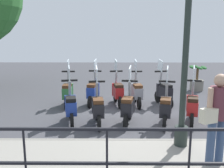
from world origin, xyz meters
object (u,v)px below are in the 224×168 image
object	(u,v)px
scooter_near_3	(98,108)
scooter_far_4	(68,92)
scooter_far_1	(137,92)
scooter_far_2	(118,91)
lamp_post_near	(186,48)
potted_palm	(197,80)
scooter_far_0	(164,91)
scooter_near_1	(166,107)
scooter_near_0	(192,106)
scooter_near_4	(71,106)
pedestrian_with_bag	(217,113)
scooter_far_3	(93,91)
scooter_near_2	(128,107)

from	to	relation	value
scooter_near_3	scooter_far_4	bearing A→B (deg)	24.19
scooter_far_1	scooter_far_2	distance (m)	0.65
lamp_post_near	potted_palm	size ratio (longest dim) A/B	4.17
potted_palm	scooter_far_2	distance (m)	4.13
scooter_far_0	scooter_far_1	bearing A→B (deg)	76.05
scooter_near_1	scooter_near_0	bearing A→B (deg)	-65.81
scooter_far_2	scooter_near_4	bearing A→B (deg)	133.25
pedestrian_with_bag	scooter_far_0	xyz separation A→B (m)	(4.13, 0.07, -0.60)
potted_palm	scooter_far_3	bearing A→B (deg)	117.90
pedestrian_with_bag	scooter_far_0	distance (m)	4.18
scooter_near_0	scooter_far_1	xyz separation A→B (m)	(1.69, 1.33, 0.00)
potted_palm	scooter_near_4	xyz separation A→B (m)	(-4.05, 4.72, 0.04)
lamp_post_near	potted_palm	bearing A→B (deg)	-20.93
scooter_near_2	scooter_far_1	bearing A→B (deg)	-1.44
scooter_near_3	scooter_far_4	distance (m)	2.14
potted_palm	scooter_far_0	bearing A→B (deg)	141.08
scooter_near_1	scooter_far_1	distance (m)	1.91
potted_palm	scooter_far_3	distance (m)	4.81
scooter_near_2	scooter_far_0	size ratio (longest dim) A/B	1.00
pedestrian_with_bag	scooter_far_2	size ratio (longest dim) A/B	1.03
scooter_near_3	scooter_far_1	distance (m)	2.20
lamp_post_near	scooter_near_2	distance (m)	2.50
scooter_far_3	scooter_far_4	world-z (taller)	same
lamp_post_near	scooter_far_0	distance (m)	3.79
scooter_near_1	scooter_near_3	size ratio (longest dim) A/B	1.00
potted_palm	scooter_near_0	size ratio (longest dim) A/B	0.69
scooter_near_0	scooter_far_3	distance (m)	3.33
pedestrian_with_bag	scooter_near_1	size ratio (longest dim) A/B	1.03
pedestrian_with_bag	scooter_near_0	distance (m)	2.51
scooter_far_2	scooter_far_0	bearing A→B (deg)	-100.94
scooter_near_4	scooter_far_1	xyz separation A→B (m)	(1.70, -1.94, 0.00)
lamp_post_near	scooter_near_3	size ratio (longest dim) A/B	2.87
scooter_near_2	scooter_near_3	xyz separation A→B (m)	(-0.09, 0.80, 0.00)
pedestrian_with_bag	scooter_far_0	size ratio (longest dim) A/B	1.03
scooter_far_1	scooter_far_2	bearing A→B (deg)	79.90
scooter_far_3	scooter_far_4	xyz separation A→B (m)	(-0.13, 0.85, 0.00)
scooter_near_3	scooter_far_2	bearing A→B (deg)	-23.59
pedestrian_with_bag	potted_palm	size ratio (longest dim) A/B	1.50
scooter_far_4	scooter_far_3	bearing A→B (deg)	-83.69
scooter_near_0	scooter_far_4	bearing A→B (deg)	81.58
scooter_near_0	scooter_near_1	distance (m)	0.75
lamp_post_near	scooter_far_2	xyz separation A→B (m)	(3.42, 1.24, -1.63)
scooter_near_0	scooter_near_2	distance (m)	1.73
scooter_near_1	scooter_near_4	world-z (taller)	same
potted_palm	scooter_near_0	world-z (taller)	scooter_near_0
scooter_near_3	scooter_far_0	world-z (taller)	same
lamp_post_near	scooter_far_2	size ratio (longest dim) A/B	2.87
lamp_post_near	scooter_far_4	xyz separation A→B (m)	(3.34, 2.91, -1.63)
potted_palm	scooter_near_1	world-z (taller)	scooter_near_1
scooter_near_1	scooter_far_4	xyz separation A→B (m)	(1.79, 2.91, 0.00)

